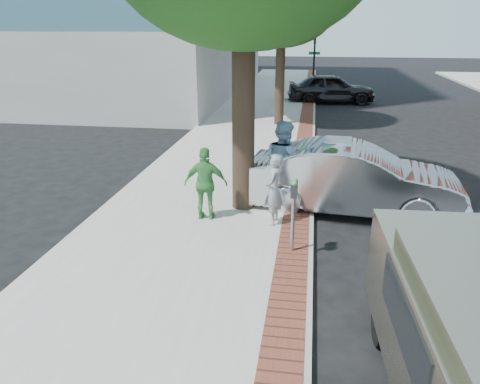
% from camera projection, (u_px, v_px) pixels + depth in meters
% --- Properties ---
extents(ground, '(120.00, 120.00, 0.00)m').
position_uv_depth(ground, '(259.00, 249.00, 9.54)').
color(ground, black).
rests_on(ground, ground).
extents(sidewalk, '(5.00, 60.00, 0.15)m').
position_uv_depth(sidewalk, '(243.00, 146.00, 17.17)').
color(sidewalk, '#9E9991').
rests_on(sidewalk, ground).
extents(brick_strip, '(0.60, 60.00, 0.01)m').
position_uv_depth(brick_strip, '(304.00, 147.00, 16.83)').
color(brick_strip, brown).
rests_on(brick_strip, sidewalk).
extents(curb, '(0.10, 60.00, 0.15)m').
position_uv_depth(curb, '(313.00, 149.00, 16.80)').
color(curb, gray).
rests_on(curb, ground).
extents(office_base, '(18.20, 22.20, 4.00)m').
position_uv_depth(office_base, '(104.00, 61.00, 31.18)').
color(office_base, gray).
rests_on(office_base, ground).
extents(signal_near, '(0.70, 0.15, 3.80)m').
position_uv_depth(signal_near, '(314.00, 59.00, 29.10)').
color(signal_near, black).
rests_on(signal_near, ground).
extents(parking_meter, '(0.12, 0.32, 1.47)m').
position_uv_depth(parking_meter, '(294.00, 200.00, 8.75)').
color(parking_meter, gray).
rests_on(parking_meter, sidewalk).
extents(person_gray, '(0.44, 0.62, 1.59)m').
position_uv_depth(person_gray, '(274.00, 189.00, 10.13)').
color(person_gray, '#98999D').
rests_on(person_gray, sidewalk).
extents(person_officer, '(1.19, 1.26, 2.06)m').
position_uv_depth(person_officer, '(284.00, 163.00, 11.16)').
color(person_officer, '#7EA1C3').
rests_on(person_officer, sidewalk).
extents(person_green, '(0.99, 0.47, 1.65)m').
position_uv_depth(person_green, '(206.00, 184.00, 10.38)').
color(person_green, '#449546').
rests_on(person_green, sidewalk).
extents(sedan_silver, '(5.19, 2.22, 1.66)m').
position_uv_depth(sedan_silver, '(353.00, 179.00, 11.16)').
color(sedan_silver, silver).
rests_on(sedan_silver, ground).
extents(bg_car, '(5.12, 2.57, 1.67)m').
position_uv_depth(bg_car, '(331.00, 88.00, 26.80)').
color(bg_car, black).
rests_on(bg_car, ground).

